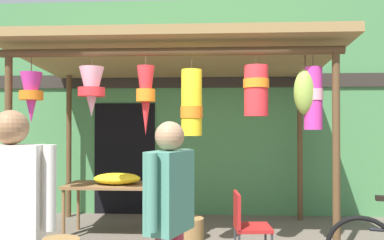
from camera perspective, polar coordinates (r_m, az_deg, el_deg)
shop_facade at (r=7.36m, az=0.40°, el=1.82°), size 12.20×0.29×3.87m
market_stall_canopy at (r=5.77m, az=-2.15°, el=7.51°), size 4.50×2.56×2.78m
display_table at (r=6.02m, az=-10.41°, el=-9.59°), size 1.49×0.70×0.75m
flower_heap_on_table at (r=5.95m, az=-10.46°, el=-8.16°), size 0.68×0.47×0.16m
folding_chair at (r=4.75m, az=7.67°, el=-14.15°), size 0.43×0.43×0.84m
wicker_basket_by_table at (r=5.85m, az=-0.19°, el=-15.14°), size 0.37×0.37×0.30m
vendor_in_orange at (r=2.99m, az=-24.34°, el=-12.14°), size 0.59×0.27×1.71m
customer_foreground at (r=3.09m, az=-3.20°, el=-12.72°), size 0.36×0.55×1.64m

